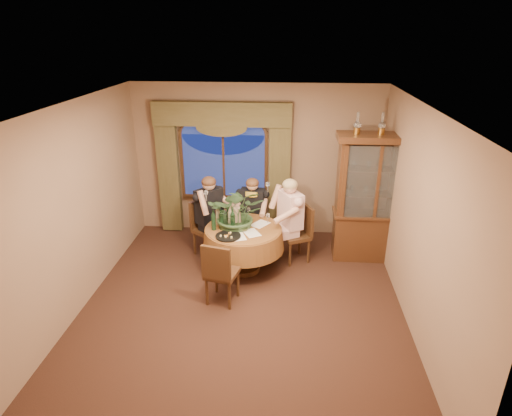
# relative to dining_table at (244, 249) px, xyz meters

# --- Properties ---
(floor) EXTENTS (5.00, 5.00, 0.00)m
(floor) POSITION_rel_dining_table_xyz_m (0.09, -1.00, -0.38)
(floor) COLOR black
(floor) RESTS_ON ground
(wall_back) EXTENTS (4.50, 0.00, 4.50)m
(wall_back) POSITION_rel_dining_table_xyz_m (0.09, 1.50, 1.02)
(wall_back) COLOR #85664F
(wall_back) RESTS_ON ground
(wall_right) EXTENTS (0.00, 5.00, 5.00)m
(wall_right) POSITION_rel_dining_table_xyz_m (2.34, -1.00, 1.02)
(wall_right) COLOR #85664F
(wall_right) RESTS_ON ground
(ceiling) EXTENTS (5.00, 5.00, 0.00)m
(ceiling) POSITION_rel_dining_table_xyz_m (0.09, -1.00, 2.42)
(ceiling) COLOR white
(ceiling) RESTS_ON wall_back
(window) EXTENTS (1.62, 0.10, 1.32)m
(window) POSITION_rel_dining_table_xyz_m (-0.51, 1.43, 0.92)
(window) COLOR navy
(window) RESTS_ON wall_back
(arched_transom) EXTENTS (1.60, 0.06, 0.44)m
(arched_transom) POSITION_rel_dining_table_xyz_m (-0.51, 1.43, 1.71)
(arched_transom) COLOR navy
(arched_transom) RESTS_ON wall_back
(drapery_left) EXTENTS (0.38, 0.14, 2.32)m
(drapery_left) POSITION_rel_dining_table_xyz_m (-1.54, 1.38, 0.80)
(drapery_left) COLOR #494122
(drapery_left) RESTS_ON floor
(drapery_right) EXTENTS (0.38, 0.14, 2.32)m
(drapery_right) POSITION_rel_dining_table_xyz_m (0.52, 1.38, 0.80)
(drapery_right) COLOR #494122
(drapery_right) RESTS_ON floor
(swag_valance) EXTENTS (2.45, 0.16, 0.42)m
(swag_valance) POSITION_rel_dining_table_xyz_m (-0.51, 1.35, 1.90)
(swag_valance) COLOR #494122
(swag_valance) RESTS_ON wall_back
(dining_table) EXTENTS (1.64, 1.64, 0.75)m
(dining_table) POSITION_rel_dining_table_xyz_m (0.00, 0.00, 0.00)
(dining_table) COLOR maroon
(dining_table) RESTS_ON floor
(china_cabinet) EXTENTS (1.33, 0.53, 2.15)m
(china_cabinet) POSITION_rel_dining_table_xyz_m (2.08, 0.60, 0.70)
(china_cabinet) COLOR #391F10
(china_cabinet) RESTS_ON floor
(oil_lamp_left) EXTENTS (0.11, 0.11, 0.34)m
(oil_lamp_left) POSITION_rel_dining_table_xyz_m (1.71, 0.60, 1.94)
(oil_lamp_left) COLOR #A5722D
(oil_lamp_left) RESTS_ON china_cabinet
(oil_lamp_center) EXTENTS (0.11, 0.11, 0.34)m
(oil_lamp_center) POSITION_rel_dining_table_xyz_m (2.08, 0.60, 1.94)
(oil_lamp_center) COLOR #A5722D
(oil_lamp_center) RESTS_ON china_cabinet
(oil_lamp_right) EXTENTS (0.11, 0.11, 0.34)m
(oil_lamp_right) POSITION_rel_dining_table_xyz_m (2.46, 0.60, 1.94)
(oil_lamp_right) COLOR #A5722D
(oil_lamp_right) RESTS_ON china_cabinet
(chair_right) EXTENTS (0.56, 0.56, 0.96)m
(chair_right) POSITION_rel_dining_table_xyz_m (0.83, 0.39, 0.10)
(chair_right) COLOR black
(chair_right) RESTS_ON floor
(chair_back_right) EXTENTS (0.43, 0.43, 0.96)m
(chair_back_right) POSITION_rel_dining_table_xyz_m (0.03, 0.93, 0.10)
(chair_back_right) COLOR black
(chair_back_right) RESTS_ON floor
(chair_back) EXTENTS (0.59, 0.59, 0.96)m
(chair_back) POSITION_rel_dining_table_xyz_m (-0.67, 0.48, 0.10)
(chair_back) COLOR black
(chair_back) RESTS_ON floor
(chair_front_left) EXTENTS (0.51, 0.51, 0.96)m
(chair_front_left) POSITION_rel_dining_table_xyz_m (-0.21, -0.88, 0.10)
(chair_front_left) COLOR black
(chair_front_left) RESTS_ON floor
(person_pink) EXTENTS (0.67, 0.69, 1.45)m
(person_pink) POSITION_rel_dining_table_xyz_m (0.73, 0.42, 0.35)
(person_pink) COLOR beige
(person_pink) RESTS_ON floor
(person_back) EXTENTS (0.68, 0.69, 1.42)m
(person_back) POSITION_rel_dining_table_xyz_m (-0.64, 0.52, 0.34)
(person_back) COLOR black
(person_back) RESTS_ON floor
(person_scarf) EXTENTS (0.51, 0.48, 1.32)m
(person_scarf) POSITION_rel_dining_table_xyz_m (0.08, 0.79, 0.28)
(person_scarf) COLOR black
(person_scarf) RESTS_ON floor
(stoneware_vase) EXTENTS (0.16, 0.16, 0.29)m
(stoneware_vase) POSITION_rel_dining_table_xyz_m (-0.12, 0.12, 0.52)
(stoneware_vase) COLOR #90725A
(stoneware_vase) RESTS_ON dining_table
(centerpiece_plant) EXTENTS (0.87, 0.97, 0.76)m
(centerpiece_plant) POSITION_rel_dining_table_xyz_m (-0.10, 0.08, 0.95)
(centerpiece_plant) COLOR #32502E
(centerpiece_plant) RESTS_ON dining_table
(olive_bowl) EXTENTS (0.15, 0.15, 0.05)m
(olive_bowl) POSITION_rel_dining_table_xyz_m (0.01, -0.08, 0.40)
(olive_bowl) COLOR #485329
(olive_bowl) RESTS_ON dining_table
(cheese_platter) EXTENTS (0.39, 0.39, 0.02)m
(cheese_platter) POSITION_rel_dining_table_xyz_m (-0.19, -0.33, 0.39)
(cheese_platter) COLOR black
(cheese_platter) RESTS_ON dining_table
(wine_bottle_0) EXTENTS (0.07, 0.07, 0.33)m
(wine_bottle_0) POSITION_rel_dining_table_xyz_m (-0.25, 0.17, 0.54)
(wine_bottle_0) COLOR black
(wine_bottle_0) RESTS_ON dining_table
(wine_bottle_1) EXTENTS (0.07, 0.07, 0.33)m
(wine_bottle_1) POSITION_rel_dining_table_xyz_m (-0.42, 0.09, 0.54)
(wine_bottle_1) COLOR tan
(wine_bottle_1) RESTS_ON dining_table
(wine_bottle_2) EXTENTS (0.07, 0.07, 0.33)m
(wine_bottle_2) POSITION_rel_dining_table_xyz_m (-0.16, -0.03, 0.54)
(wine_bottle_2) COLOR black
(wine_bottle_2) RESTS_ON dining_table
(wine_bottle_3) EXTENTS (0.07, 0.07, 0.33)m
(wine_bottle_3) POSITION_rel_dining_table_xyz_m (-0.34, -0.06, 0.54)
(wine_bottle_3) COLOR black
(wine_bottle_3) RESTS_ON dining_table
(wine_bottle_4) EXTENTS (0.07, 0.07, 0.33)m
(wine_bottle_4) POSITION_rel_dining_table_xyz_m (-0.22, 0.05, 0.54)
(wine_bottle_4) COLOR tan
(wine_bottle_4) RESTS_ON dining_table
(wine_bottle_5) EXTENTS (0.07, 0.07, 0.33)m
(wine_bottle_5) POSITION_rel_dining_table_xyz_m (-0.45, -0.10, 0.54)
(wine_bottle_5) COLOR black
(wine_bottle_5) RESTS_ON dining_table
(tasting_paper_0) EXTENTS (0.33, 0.36, 0.00)m
(tasting_paper_0) POSITION_rel_dining_table_xyz_m (0.15, -0.17, 0.38)
(tasting_paper_0) COLOR white
(tasting_paper_0) RESTS_ON dining_table
(tasting_paper_1) EXTENTS (0.34, 0.37, 0.00)m
(tasting_paper_1) POSITION_rel_dining_table_xyz_m (0.25, 0.16, 0.38)
(tasting_paper_1) COLOR white
(tasting_paper_1) RESTS_ON dining_table
(tasting_paper_2) EXTENTS (0.30, 0.35, 0.00)m
(tasting_paper_2) POSITION_rel_dining_table_xyz_m (-0.05, -0.31, 0.38)
(tasting_paper_2) COLOR white
(tasting_paper_2) RESTS_ON dining_table
(wine_glass_person_pink) EXTENTS (0.07, 0.07, 0.18)m
(wine_glass_person_pink) POSITION_rel_dining_table_xyz_m (0.37, 0.21, 0.46)
(wine_glass_person_pink) COLOR silver
(wine_glass_person_pink) RESTS_ON dining_table
(wine_glass_person_back) EXTENTS (0.07, 0.07, 0.18)m
(wine_glass_person_back) POSITION_rel_dining_table_xyz_m (-0.33, 0.27, 0.46)
(wine_glass_person_back) COLOR silver
(wine_glass_person_back) RESTS_ON dining_table
(wine_glass_person_scarf) EXTENTS (0.07, 0.07, 0.18)m
(wine_glass_person_scarf) POSITION_rel_dining_table_xyz_m (0.04, 0.43, 0.46)
(wine_glass_person_scarf) COLOR silver
(wine_glass_person_scarf) RESTS_ON dining_table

